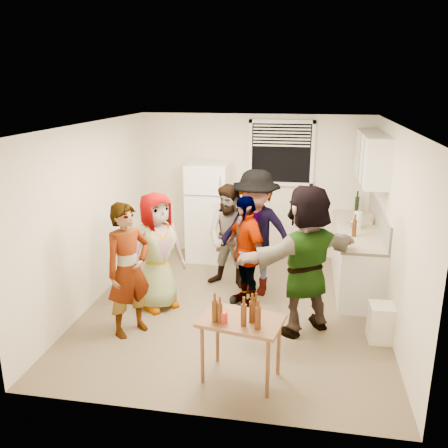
% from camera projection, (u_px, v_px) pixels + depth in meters
% --- Properties ---
extents(room, '(4.00, 4.50, 2.50)m').
position_uv_depth(room, '(235.00, 308.00, 6.58)').
color(room, white).
rests_on(room, ground).
extents(window, '(1.12, 0.10, 1.06)m').
position_uv_depth(window, '(281.00, 153.00, 8.06)').
color(window, white).
rests_on(window, room).
extents(refrigerator, '(0.70, 0.70, 1.70)m').
position_uv_depth(refrigerator, '(209.00, 212.00, 8.23)').
color(refrigerator, white).
rests_on(refrigerator, ground).
extents(counter_lower, '(0.60, 2.20, 0.86)m').
position_uv_depth(counter_lower, '(356.00, 258.00, 7.26)').
color(counter_lower, white).
rests_on(counter_lower, ground).
extents(countertop, '(0.64, 2.22, 0.04)m').
position_uv_depth(countertop, '(358.00, 230.00, 7.13)').
color(countertop, beige).
rests_on(countertop, counter_lower).
extents(backsplash, '(0.03, 2.20, 0.36)m').
position_uv_depth(backsplash, '(379.00, 218.00, 7.02)').
color(backsplash, beige).
rests_on(backsplash, countertop).
extents(upper_cabinets, '(0.34, 1.60, 0.70)m').
position_uv_depth(upper_cabinets, '(372.00, 157.00, 6.99)').
color(upper_cabinets, white).
rests_on(upper_cabinets, room).
extents(kettle, '(0.28, 0.26, 0.19)m').
position_uv_depth(kettle, '(355.00, 228.00, 7.16)').
color(kettle, silver).
rests_on(kettle, countertop).
extents(paper_towel, '(0.12, 0.12, 0.26)m').
position_uv_depth(paper_towel, '(357.00, 229.00, 7.11)').
color(paper_towel, white).
rests_on(paper_towel, countertop).
extents(wine_bottle, '(0.07, 0.07, 0.28)m').
position_uv_depth(wine_bottle, '(356.00, 213.00, 7.98)').
color(wine_bottle, black).
rests_on(wine_bottle, countertop).
extents(beer_bottle_counter, '(0.06, 0.06, 0.24)m').
position_uv_depth(beer_bottle_counter, '(354.00, 236.00, 6.75)').
color(beer_bottle_counter, '#47230C').
rests_on(beer_bottle_counter, countertop).
extents(blue_cup, '(0.09, 0.09, 0.12)m').
position_uv_depth(blue_cup, '(344.00, 244.00, 6.45)').
color(blue_cup, '#2225C7').
rests_on(blue_cup, countertop).
extents(picture_frame, '(0.02, 0.17, 0.14)m').
position_uv_depth(picture_frame, '(371.00, 219.00, 7.35)').
color(picture_frame, tan).
rests_on(picture_frame, countertop).
extents(trash_bin, '(0.33, 0.33, 0.46)m').
position_uv_depth(trash_bin, '(382.00, 321.00, 5.69)').
color(trash_bin, white).
rests_on(trash_bin, ground).
extents(serving_table, '(0.91, 0.70, 0.70)m').
position_uv_depth(serving_table, '(241.00, 378.00, 5.02)').
color(serving_table, brown).
rests_on(serving_table, ground).
extents(beer_bottle_table, '(0.05, 0.05, 0.21)m').
position_uv_depth(beer_bottle_table, '(220.00, 323.00, 4.75)').
color(beer_bottle_table, '#47230C').
rests_on(beer_bottle_table, serving_table).
extents(red_cup, '(0.09, 0.09, 0.11)m').
position_uv_depth(red_cup, '(223.00, 322.00, 4.76)').
color(red_cup, red).
rests_on(red_cup, serving_table).
extents(guest_grey, '(1.75, 1.68, 0.52)m').
position_uv_depth(guest_grey, '(159.00, 306.00, 6.63)').
color(guest_grey, gray).
rests_on(guest_grey, ground).
extents(guest_stripe, '(1.71, 1.47, 0.40)m').
position_uv_depth(guest_stripe, '(132.00, 331.00, 5.96)').
color(guest_stripe, '#141933').
rests_on(guest_stripe, ground).
extents(guest_back_left, '(1.12, 1.73, 0.60)m').
position_uv_depth(guest_back_left, '(231.00, 286.00, 7.28)').
color(guest_back_left, brown).
rests_on(guest_back_left, ground).
extents(guest_back_right, '(1.53, 2.04, 0.69)m').
position_uv_depth(guest_back_right, '(255.00, 292.00, 7.08)').
color(guest_back_right, '#3C3C41').
rests_on(guest_back_right, ground).
extents(guest_black, '(1.81, 1.68, 0.38)m').
position_uv_depth(guest_black, '(245.00, 304.00, 6.71)').
color(guest_black, black).
rests_on(guest_black, ground).
extents(guest_orange, '(2.53, 2.55, 0.55)m').
position_uv_depth(guest_orange, '(302.00, 329.00, 6.02)').
color(guest_orange, '#CE8846').
rests_on(guest_orange, ground).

